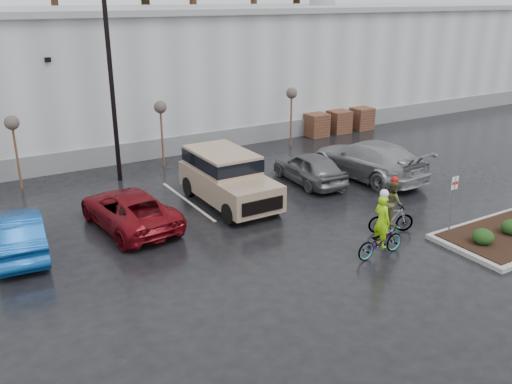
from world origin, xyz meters
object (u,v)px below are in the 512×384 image
pallet_stack_c (361,118)px  fire_lane_sign (453,198)px  sapling_east (292,96)px  lamppost (109,51)px  pallet_stack_a (316,125)px  car_far_silver (368,159)px  car_grey (309,168)px  suv_tan (229,179)px  cyclist_olive (392,212)px  car_red (129,209)px  cyclist_hivis (381,236)px  car_blue (18,233)px  pallet_stack_b (339,122)px  sapling_west (12,127)px  sapling_mid (160,111)px

pallet_stack_c → fire_lane_sign: (-8.20, -13.80, 0.73)m
sapling_east → lamppost: bearing=-174.3°
pallet_stack_a → car_far_silver: 7.89m
sapling_east → car_grey: 6.72m
suv_tan → sapling_east: bearing=40.6°
fire_lane_sign → cyclist_olive: bearing=138.3°
sapling_east → pallet_stack_c: (6.00, 1.00, -2.05)m
car_red → cyclist_olive: 9.25m
fire_lane_sign → cyclist_hivis: (-3.06, 0.14, -0.71)m
cyclist_olive → lamppost: bearing=52.5°
car_red → cyclist_olive: bearing=140.3°
lamppost → car_blue: size_ratio=2.18×
fire_lane_sign → lamppost: bearing=123.5°
lamppost → suv_tan: lamppost is taller
pallet_stack_b → car_grey: car_grey is taller
car_red → cyclist_olive: (7.67, -5.17, 0.10)m
lamppost → fire_lane_sign: lamppost is taller
fire_lane_sign → car_grey: size_ratio=0.53×
lamppost → fire_lane_sign: size_ratio=4.19×
car_far_silver → cyclist_hivis: 8.04m
car_blue → cyclist_olive: bearing=161.4°
pallet_stack_c → car_blue: (-21.05, -7.56, 0.02)m
car_red → cyclist_olive: cyclist_olive is taller
sapling_east → cyclist_olive: bearing=-107.7°
car_blue → cyclist_hivis: cyclist_hivis is taller
pallet_stack_a → car_blue: (-17.55, -7.56, 0.02)m
sapling_east → cyclist_hivis: size_ratio=1.43×
sapling_east → car_grey: sapling_east is taller
sapling_east → pallet_stack_b: bearing=13.4°
suv_tan → cyclist_olive: cyclist_olive is taller
sapling_west → car_far_silver: bearing=-24.9°
car_blue → car_far_silver: size_ratio=0.72×
lamppost → sapling_east: lamppost is taller
sapling_mid → sapling_west: bearing=180.0°
pallet_stack_a → pallet_stack_c: same height
fire_lane_sign → sapling_east: bearing=80.2°
suv_tan → cyclist_hivis: bearing=-73.5°
pallet_stack_a → pallet_stack_b: 1.70m
pallet_stack_a → cyclist_olive: size_ratio=0.65×
pallet_stack_a → pallet_stack_c: (3.50, 0.00, 0.00)m
car_far_silver → pallet_stack_c: bearing=-133.5°
pallet_stack_b → cyclist_olive: (-7.86, -12.50, 0.09)m
sapling_mid → car_red: 7.68m
lamppost → sapling_mid: (2.50, 1.00, -2.96)m
pallet_stack_a → cyclist_hivis: bearing=-119.6°
sapling_west → sapling_mid: same height
pallet_stack_a → car_far_silver: car_far_silver is taller
sapling_mid → sapling_east: bearing=0.0°
sapling_east → suv_tan: bearing=-139.4°
suv_tan → fire_lane_sign: bearing=-53.1°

